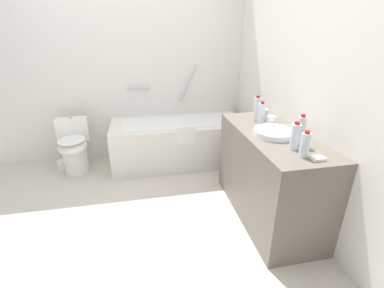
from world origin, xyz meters
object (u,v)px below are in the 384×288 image
Objects in this scene: sink_faucet at (296,129)px; soap_dish at (318,158)px; bathtub at (179,141)px; drinking_glass_1 at (271,121)px; water_bottle_0 at (261,114)px; drinking_glass_0 at (264,114)px; toilet_paper_roll at (62,165)px; water_bottle_5 at (257,109)px; water_bottle_1 at (257,107)px; sink_basin at (274,133)px; water_bottle_2 at (295,136)px; water_bottle_4 at (305,145)px; toilet at (74,147)px; water_bottle_3 at (301,131)px.

sink_faucet is 1.69× the size of soap_dish.
bathtub is 17.28× the size of drinking_glass_1.
water_bottle_0 is at bearing 94.94° from soap_dish.
bathtub is 18.75× the size of soap_dish.
drinking_glass_0 is 0.75× the size of toilet_paper_roll.
water_bottle_5 is 0.12m from drinking_glass_0.
water_bottle_1 is at bearing 73.11° from water_bottle_0.
bathtub is 1.53m from sink_basin.
water_bottle_0 reaches higher than sink_faucet.
water_bottle_2 reaches higher than drinking_glass_0.
water_bottle_4 is (-0.00, -0.70, -0.01)m from water_bottle_0.
drinking_glass_0 is at bearing -22.74° from toilet_paper_roll.
toilet_paper_roll is at bearing 142.34° from water_bottle_2.
water_bottle_2 is at bearing -95.61° from water_bottle_1.
toilet is 2.25m from drinking_glass_0.
drinking_glass_1 is (-0.01, 0.44, -0.07)m from water_bottle_3.
water_bottle_4 is at bearing -89.75° from water_bottle_5.
water_bottle_0 is at bearing -125.89° from drinking_glass_0.
water_bottle_2 reaches higher than toilet.
water_bottle_1 is (0.70, -0.73, 0.61)m from bathtub.
water_bottle_1 reaches higher than sink_faucet.
toilet_paper_roll is (-2.16, 1.12, -0.80)m from drinking_glass_1.
bathtub is at bearing 115.35° from sink_basin.
bathtub is 1.49m from toilet_paper_roll.
water_bottle_1 is 0.97m from water_bottle_4.
water_bottle_0 is 0.17m from drinking_glass_0.
water_bottle_5 is 0.19m from drinking_glass_1.
toilet is at bearing -179.49° from bathtub.
soap_dish is at bearing -90.85° from water_bottle_1.
bathtub reaches higher than water_bottle_2.
water_bottle_5 reaches higher than water_bottle_1.
water_bottle_0 reaches higher than sink_basin.
water_bottle_4 is at bearing -39.83° from toilet_paper_roll.
water_bottle_4 is 1.85× the size of drinking_glass_0.
water_bottle_5 reaches higher than water_bottle_2.
water_bottle_5 is (0.01, 0.38, 0.09)m from sink_basin.
water_bottle_4 is 0.77× the size of water_bottle_5.
bathtub is 1.97m from soap_dish.
soap_dish is (-0.11, -0.48, -0.03)m from sink_faucet.
sink_basin is at bearing 180.00° from sink_faucet.
water_bottle_2 is 0.13m from water_bottle_4.
water_bottle_2 is at bearing 45.52° from toilet.
water_bottle_0 is 2.49m from toilet_paper_roll.
bathtub is at bearing 85.31° from toilet.
water_bottle_1 is at bearing 84.39° from water_bottle_2.
toilet_paper_roll is at bearing 140.01° from soap_dish.
sink_faucet is at bearing 57.16° from water_bottle_2.
toilet is 6.67× the size of drinking_glass_1.
toilet_paper_roll is at bearing 144.26° from water_bottle_3.
drinking_glass_0 is at bearing 20.27° from water_bottle_5.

